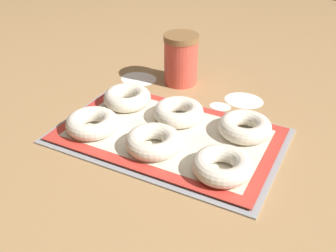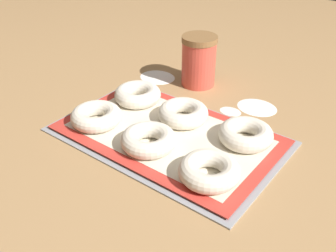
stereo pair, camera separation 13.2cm
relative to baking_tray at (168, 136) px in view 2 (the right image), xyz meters
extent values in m
plane|color=#A87F51|center=(-0.01, 0.02, 0.00)|extent=(2.80, 2.80, 0.00)
cube|color=#93969B|center=(0.00, 0.00, 0.00)|extent=(0.51, 0.32, 0.01)
cube|color=red|center=(0.00, 0.00, 0.01)|extent=(0.49, 0.30, 0.00)
cube|color=beige|center=(0.00, 0.00, 0.01)|extent=(0.43, 0.24, 0.00)
torus|color=silver|center=(-0.16, -0.07, 0.03)|extent=(0.12, 0.12, 0.04)
torus|color=silver|center=(0.00, -0.07, 0.03)|extent=(0.12, 0.12, 0.04)
torus|color=silver|center=(0.16, -0.08, 0.03)|extent=(0.12, 0.12, 0.04)
torus|color=silver|center=(-0.15, 0.07, 0.03)|extent=(0.12, 0.12, 0.04)
torus|color=silver|center=(-0.01, 0.07, 0.03)|extent=(0.12, 0.12, 0.04)
torus|color=silver|center=(0.16, 0.08, 0.03)|extent=(0.12, 0.12, 0.04)
cylinder|color=#DB4C3D|center=(-0.10, 0.27, 0.06)|extent=(0.09, 0.09, 0.13)
cylinder|color=olive|center=(-0.10, 0.27, 0.13)|extent=(0.10, 0.10, 0.02)
ellipsoid|color=white|center=(-0.22, 0.23, 0.00)|extent=(0.11, 0.09, 0.00)
ellipsoid|color=white|center=(0.10, 0.25, 0.00)|extent=(0.10, 0.09, 0.00)
ellipsoid|color=white|center=(0.06, 0.19, 0.00)|extent=(0.06, 0.04, 0.00)
camera|label=1|loc=(0.34, -0.67, 0.50)|focal=42.00mm
camera|label=2|loc=(0.46, -0.59, 0.50)|focal=42.00mm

